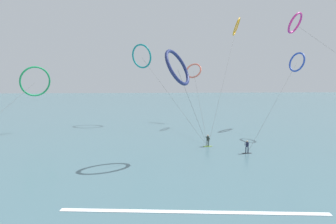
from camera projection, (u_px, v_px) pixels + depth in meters
The scene contains 11 objects.
sea_water at pixel (152, 104), 115.23m from camera, with size 400.00×200.00×0.08m, color #476B75.
surfer_lime at pixel (208, 141), 42.71m from camera, with size 1.40×0.73×1.70m.
surfer_charcoal at pixel (247, 148), 38.70m from camera, with size 1.40×0.66×1.70m.
kite_teal at pixel (142, 56), 64.65m from camera, with size 12.20×26.61×17.35m.
kite_emerald at pixel (35, 81), 53.38m from camera, with size 4.99×39.40×12.06m.
kite_magenta at pixel (295, 23), 61.46m from camera, with size 5.05×42.66×23.44m.
kite_cobalt at pixel (297, 62), 50.04m from camera, with size 13.36×13.63×14.28m.
kite_coral at pixel (194, 71), 68.64m from camera, with size 4.45×29.17×13.47m.
kite_navy at pixel (177, 68), 34.97m from camera, with size 7.38×8.97×13.28m.
kite_amber at pixel (236, 27), 62.85m from camera, with size 11.85×23.90×22.70m.
wave_crest_far at pixel (194, 213), 21.54m from camera, with size 19.56×0.50×0.12m, color white.
Camera 1 is at (-2.26, -8.69, 9.65)m, focal length 31.82 mm.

